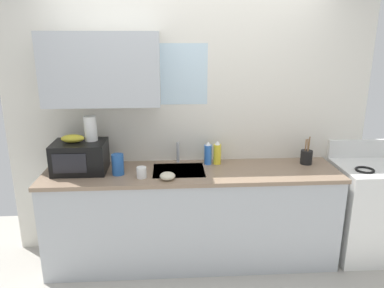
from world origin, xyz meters
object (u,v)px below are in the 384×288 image
at_px(dish_soap_bottle_blue, 208,154).
at_px(mug_white, 142,172).
at_px(banana_bunch, 73,138).
at_px(paper_towel_roll, 91,128).
at_px(utensil_crock, 306,157).
at_px(small_bowl, 167,176).
at_px(cereal_canister, 118,164).
at_px(microwave, 80,157).
at_px(dish_soap_bottle_yellow, 217,153).
at_px(stove_range, 365,210).

distance_m(dish_soap_bottle_blue, mug_white, 0.68).
relative_size(banana_bunch, paper_towel_roll, 0.91).
relative_size(utensil_crock, small_bowl, 2.01).
bearing_deg(mug_white, cereal_canister, 156.71).
xyz_separation_m(microwave, utensil_crock, (2.08, 0.07, -0.07)).
relative_size(microwave, mug_white, 4.84).
distance_m(microwave, mug_white, 0.59).
bearing_deg(dish_soap_bottle_blue, banana_bunch, -174.17).
relative_size(paper_towel_roll, cereal_canister, 1.20).
bearing_deg(dish_soap_bottle_yellow, cereal_canister, -166.05).
bearing_deg(cereal_canister, paper_towel_roll, 147.99).
bearing_deg(stove_range, small_bowl, -173.84).
xyz_separation_m(microwave, cereal_canister, (0.34, -0.10, -0.04)).
relative_size(dish_soap_bottle_yellow, mug_white, 2.37).
height_order(dish_soap_bottle_blue, small_bowl, dish_soap_bottle_blue).
xyz_separation_m(stove_range, paper_towel_roll, (-2.56, 0.10, 0.82)).
height_order(dish_soap_bottle_blue, utensil_crock, utensil_crock).
relative_size(paper_towel_roll, dish_soap_bottle_yellow, 0.98).
height_order(mug_white, utensil_crock, utensil_crock).
xyz_separation_m(stove_range, mug_white, (-2.11, -0.14, 0.49)).
height_order(stove_range, dish_soap_bottle_blue, dish_soap_bottle_blue).
bearing_deg(paper_towel_roll, dish_soap_bottle_yellow, 3.66).
xyz_separation_m(microwave, dish_soap_bottle_yellow, (1.24, 0.12, -0.03)).
distance_m(dish_soap_bottle_blue, small_bowl, 0.54).
relative_size(cereal_canister, small_bowl, 1.41).
distance_m(dish_soap_bottle_yellow, mug_white, 0.76).
height_order(stove_range, cereal_canister, cereal_canister).
relative_size(stove_range, paper_towel_roll, 4.91).
xyz_separation_m(mug_white, small_bowl, (0.22, -0.06, -0.02)).
bearing_deg(stove_range, dish_soap_bottle_blue, 173.61).
relative_size(microwave, dish_soap_bottle_yellow, 2.05).
relative_size(stove_range, banana_bunch, 5.40).
height_order(microwave, cereal_canister, microwave).
relative_size(dish_soap_bottle_yellow, small_bowl, 1.73).
bearing_deg(small_bowl, utensil_crock, 13.75).
bearing_deg(cereal_canister, mug_white, -23.29).
distance_m(banana_bunch, small_bowl, 0.90).
height_order(paper_towel_roll, dish_soap_bottle_yellow, paper_towel_roll).
distance_m(stove_range, dish_soap_bottle_blue, 1.61).
bearing_deg(utensil_crock, dish_soap_bottle_yellow, 176.40).
bearing_deg(cereal_canister, stove_range, 1.32).
bearing_deg(microwave, banana_bunch, 178.20).
relative_size(cereal_canister, utensil_crock, 0.70).
bearing_deg(banana_bunch, mug_white, -17.60).
xyz_separation_m(microwave, banana_bunch, (-0.05, 0.00, 0.17)).
height_order(stove_range, microwave, microwave).
height_order(banana_bunch, paper_towel_roll, paper_towel_roll).
relative_size(microwave, cereal_canister, 2.51).
height_order(cereal_canister, utensil_crock, utensil_crock).
bearing_deg(utensil_crock, dish_soap_bottle_blue, 176.76).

